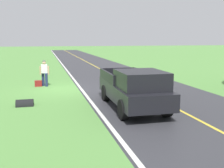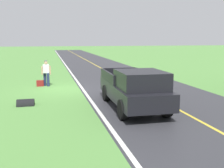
{
  "view_description": "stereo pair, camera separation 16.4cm",
  "coord_description": "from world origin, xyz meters",
  "views": [
    {
      "loc": [
        1.17,
        16.49,
        3.11
      ],
      "look_at": [
        -1.55,
        6.02,
        1.26
      ],
      "focal_mm": 42.22,
      "sensor_mm": 36.0,
      "label": 1
    },
    {
      "loc": [
        1.02,
        16.53,
        3.11
      ],
      "look_at": [
        -1.55,
        6.02,
        1.26
      ],
      "focal_mm": 42.22,
      "sensor_mm": 36.0,
      "label": 2
    }
  ],
  "objects": [
    {
      "name": "ground_plane",
      "position": [
        0.0,
        0.0,
        0.0
      ],
      "size": [
        200.0,
        200.0,
        0.0
      ],
      "primitive_type": "plane",
      "color": "#568E42"
    },
    {
      "name": "road_surface",
      "position": [
        -4.56,
        0.0,
        0.0
      ],
      "size": [
        7.38,
        120.0,
        0.0
      ],
      "primitive_type": "cube",
      "color": "#333338",
      "rests_on": "ground"
    },
    {
      "name": "lane_edge_line",
      "position": [
        -1.05,
        0.0,
        0.01
      ],
      "size": [
        0.16,
        117.6,
        0.0
      ],
      "primitive_type": "cube",
      "color": "silver",
      "rests_on": "ground"
    },
    {
      "name": "lane_centre_line",
      "position": [
        -4.56,
        0.0,
        0.01
      ],
      "size": [
        0.14,
        117.6,
        0.0
      ],
      "primitive_type": "cube",
      "color": "gold",
      "rests_on": "ground"
    },
    {
      "name": "hitchhiker_walking",
      "position": [
        1.15,
        -1.42,
        0.98
      ],
      "size": [
        0.62,
        0.52,
        1.75
      ],
      "color": "navy",
      "rests_on": "ground"
    },
    {
      "name": "suitcase_carried",
      "position": [
        1.57,
        -1.35,
        0.2
      ],
      "size": [
        0.47,
        0.22,
        0.4
      ],
      "primitive_type": "cube",
      "rotation": [
        0.0,
        0.0,
        1.53
      ],
      "color": "maroon",
      "rests_on": "ground"
    },
    {
      "name": "pickup_truck_passing",
      "position": [
        -2.68,
        5.61,
        0.97
      ],
      "size": [
        2.19,
        5.44,
        1.82
      ],
      "color": "black",
      "rests_on": "ground"
    },
    {
      "name": "drainage_culvert",
      "position": [
        2.12,
        3.76,
        0.0
      ],
      "size": [
        0.8,
        0.6,
        0.6
      ],
      "primitive_type": "cylinder",
      "rotation": [
        0.0,
        1.57,
        0.0
      ],
      "color": "black",
      "rests_on": "ground"
    }
  ]
}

